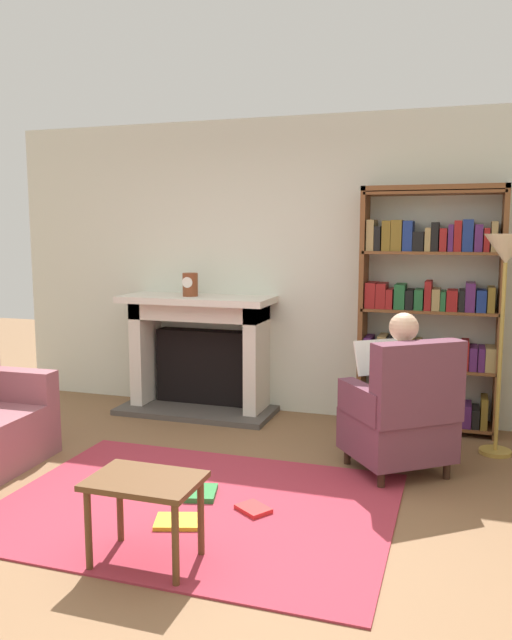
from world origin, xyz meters
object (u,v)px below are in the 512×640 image
fireplace (201,350)px  seated_reader (394,384)px  bookshelf (428,313)px  armchair_reading (402,416)px  floor_lamp (505,269)px  mantel_clock (190,285)px  side_table (145,492)px

fireplace → seated_reader: (1.89, -0.97, 0.04)m
bookshelf → armchair_reading: bookshelf is taller
floor_lamp → bookshelf: bearing=140.9°
armchair_reading → floor_lamp: (0.65, 0.65, 0.99)m
fireplace → mantel_clock: mantel_clock is taller
bookshelf → seated_reader: (-0.17, -1.01, -0.38)m
fireplace → floor_lamp: 2.77m
armchair_reading → side_table: size_ratio=1.73×
bookshelf → armchair_reading: size_ratio=2.12×
seated_reader → side_table: bearing=21.2°
bookshelf → floor_lamp: (0.56, -0.45, 0.41)m
bookshelf → armchair_reading: bearing=-94.9°
armchair_reading → fireplace: bearing=-65.8°
fireplace → armchair_reading: (1.96, -1.07, -0.15)m
fireplace → seated_reader: size_ratio=1.27×
fireplace → side_table: (0.83, -2.69, -0.19)m
armchair_reading → side_table: (-1.13, -1.63, -0.04)m
mantel_clock → side_table: mantel_clock is taller
armchair_reading → seated_reader: size_ratio=0.85×
armchair_reading → seated_reader: 0.23m
floor_lamp → armchair_reading: bearing=-135.0°
armchair_reading → floor_lamp: floor_lamp is taller
side_table → floor_lamp: floor_lamp is taller
bookshelf → armchair_reading: 1.25m
bookshelf → floor_lamp: bearing=-39.1°
mantel_clock → seated_reader: (1.94, -0.87, -0.58)m
mantel_clock → seated_reader: mantel_clock is taller
mantel_clock → seated_reader: size_ratio=0.19×
fireplace → mantel_clock: (-0.05, -0.10, 0.62)m
mantel_clock → bookshelf: size_ratio=0.10×
bookshelf → mantel_clock: bearing=-176.3°
fireplace → mantel_clock: size_ratio=6.80×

